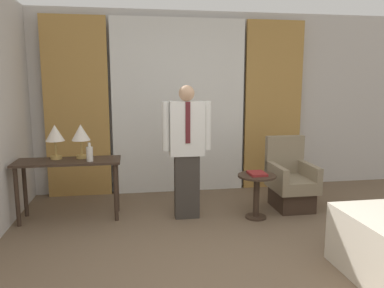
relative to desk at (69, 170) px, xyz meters
name	(u,v)px	position (x,y,z in m)	size (l,w,h in m)	color
wall_back	(178,103)	(1.48, 1.09, 0.74)	(10.00, 0.06, 2.70)	beige
curtain_sheer_center	(179,107)	(1.48, 0.96, 0.68)	(1.97, 0.06, 2.58)	white
curtain_drape_left	(77,108)	(0.00, 0.96, 0.68)	(0.90, 0.06, 2.58)	#B28442
curtain_drape_right	(273,106)	(2.95, 0.96, 0.68)	(0.90, 0.06, 2.58)	#B28442
desk	(69,170)	(0.00, 0.00, 0.00)	(1.24, 0.45, 0.73)	#38281E
table_lamp_left	(55,135)	(-0.15, 0.10, 0.42)	(0.22, 0.22, 0.42)	tan
table_lamp_right	(81,134)	(0.15, 0.10, 0.42)	(0.22, 0.22, 0.42)	tan
bottle_near_edge	(90,154)	(0.27, -0.11, 0.22)	(0.08, 0.08, 0.22)	silver
person	(187,147)	(1.42, -0.19, 0.28)	(0.59, 0.20, 1.63)	#38332D
armchair	(290,183)	(2.84, -0.05, -0.28)	(0.53, 0.65, 0.94)	#38281E
side_table	(257,189)	(2.26, -0.36, -0.24)	(0.47, 0.47, 0.55)	#38281E
book	(257,174)	(2.26, -0.36, -0.05)	(0.20, 0.25, 0.03)	maroon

